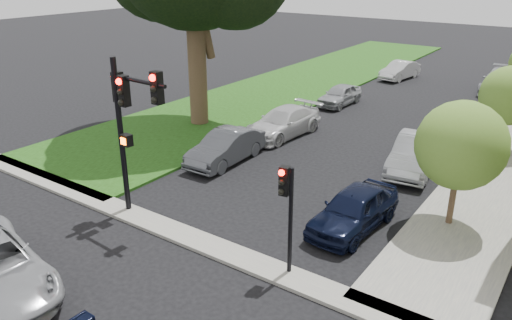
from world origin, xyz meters
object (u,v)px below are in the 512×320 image
Objects in this scene: traffic_signal_secondary at (287,201)px; car_parked_0 at (354,209)px; car_parked_5 at (226,147)px; car_parked_6 at (283,122)px; car_parked_4 at (500,81)px; traffic_signal_main at (128,111)px; small_tree_b at (510,96)px; car_parked_1 at (415,154)px; small_tree_a at (461,146)px; car_parked_7 at (340,95)px; car_parked_2 at (462,119)px; car_parked_9 at (400,70)px.

car_parked_0 is (0.49, 3.61, -1.66)m from traffic_signal_secondary.
car_parked_6 is (0.13, 4.69, -0.00)m from car_parked_5.
traffic_signal_secondary is at bearing -94.55° from car_parked_4.
traffic_signal_main is 1.66× the size of traffic_signal_secondary.
traffic_signal_main is at bearing -87.05° from car_parked_5.
small_tree_b is 0.73× the size of traffic_signal_main.
car_parked_1 reaches higher than car_parked_5.
car_parked_4 is (0.21, 17.29, 0.01)m from car_parked_1.
small_tree_a is 15.90m from car_parked_7.
car_parked_6 reaches higher than car_parked_7.
traffic_signal_secondary is 0.62× the size of car_parked_4.
car_parked_5 is (-7.39, -4.03, -0.05)m from car_parked_1.
car_parked_2 is 1.19× the size of car_parked_9.
car_parked_7 is (-7.51, 7.84, -0.13)m from car_parked_1.
car_parked_5 is at bearing -112.68° from car_parked_4.
small_tree_a is at bearing -47.68° from car_parked_7.
traffic_signal_secondary is 0.80× the size of car_parked_0.
car_parked_0 is (-2.67, -11.00, -2.05)m from small_tree_b.
car_parked_2 is at bearing 87.32° from traffic_signal_secondary.
car_parked_0 is at bearing -38.92° from car_parked_6.
traffic_signal_secondary is at bearing -118.81° from small_tree_a.
small_tree_b reaches higher than car_parked_9.
small_tree_a reaches higher than small_tree_b.
small_tree_b reaches higher than traffic_signal_secondary.
car_parked_0 is at bearing -97.36° from car_parked_1.
car_parked_5 reaches higher than car_parked_7.
car_parked_2 is (0.29, 6.82, -0.11)m from car_parked_1.
car_parked_1 reaches higher than car_parked_0.
car_parked_2 is at bearing 138.26° from small_tree_b.
car_parked_7 is at bearing 96.93° from car_parked_6.
small_tree_b is 11.50m from car_parked_0.
car_parked_1 is 0.95× the size of car_parked_6.
small_tree_b is 16.09m from car_parked_9.
traffic_signal_secondary is 27.25m from car_parked_4.
car_parked_5 is at bearing 94.85° from traffic_signal_main.
car_parked_4 is 1.24× the size of car_parked_5.
car_parked_9 reaches higher than car_parked_7.
small_tree_a is at bearing 61.19° from traffic_signal_secondary.
car_parked_6 is at bearing 167.53° from car_parked_1.
small_tree_b is 3.81m from car_parked_2.
traffic_signal_main is 1.33× the size of car_parked_0.
car_parked_7 is (-10.17, 12.01, -2.33)m from small_tree_a.
traffic_signal_secondary reaches higher than car_parked_1.
small_tree_a is 1.09× the size of car_parked_9.
small_tree_a is 0.79× the size of traffic_signal_main.
car_parked_5 is at bearing -138.98° from small_tree_b.
car_parked_6 is 1.31× the size of car_parked_7.
car_parked_2 is at bearing -5.34° from car_parked_7.
small_tree_a is 1.31× the size of traffic_signal_secondary.
car_parked_0 is at bearing 27.41° from traffic_signal_main.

